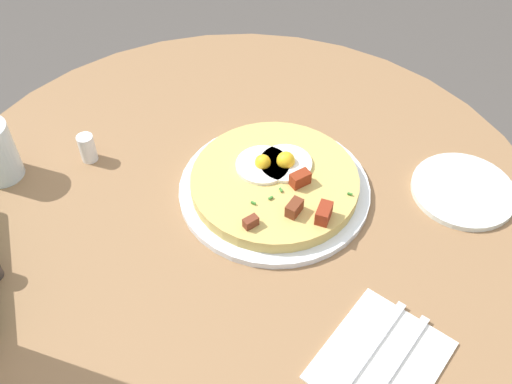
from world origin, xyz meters
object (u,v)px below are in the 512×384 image
Objects in this scene: dining_table at (239,269)px; breakfast_pizza at (275,181)px; pizza_plate at (274,189)px; bread_plate at (463,190)px; knife at (369,351)px; salt_shaker at (87,148)px; fork at (393,367)px.

breakfast_pizza is at bearing 12.61° from dining_table.
breakfast_pizza is (0.00, 0.00, 0.02)m from pizza_plate.
dining_table is at bearing -167.31° from pizza_plate.
dining_table is 6.04× the size of bread_plate.
salt_shaker is (-0.29, 0.50, 0.02)m from knife.
bread_plate reaches higher than dining_table.
pizza_plate is (0.07, 0.02, 0.17)m from dining_table.
knife is at bearing -87.89° from pizza_plate.
pizza_plate reaches higher than fork.
breakfast_pizza is at bearing 159.44° from bread_plate.
knife is 3.51× the size of salt_shaker.
bread_plate is 0.64m from salt_shaker.
bread_plate reaches higher than knife.
salt_shaker is at bearing 146.37° from breakfast_pizza.
breakfast_pizza reaches higher than dining_table.
knife is (0.01, -0.31, -0.02)m from breakfast_pizza.
breakfast_pizza reaches higher than knife.
bread_plate is at bearing 10.16° from fork.
salt_shaker is (-0.30, 0.53, 0.02)m from fork.
breakfast_pizza is (0.07, 0.02, 0.19)m from dining_table.
bread_plate is (0.29, -0.11, -0.02)m from breakfast_pizza.
fork is (0.03, -0.34, -0.02)m from breakfast_pizza.
bread_plate is at bearing -20.56° from breakfast_pizza.
breakfast_pizza is at bearing 7.39° from pizza_plate.
breakfast_pizza is at bearing 60.03° from knife.
pizza_plate is 1.74× the size of knife.
fork is at bearing -72.92° from dining_table.
breakfast_pizza reaches higher than salt_shaker.
pizza_plate is 6.12× the size of salt_shaker.
pizza_plate is 0.31m from bread_plate.
salt_shaker is at bearing 88.11° from fork.
dining_table is 0.41m from bread_plate.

